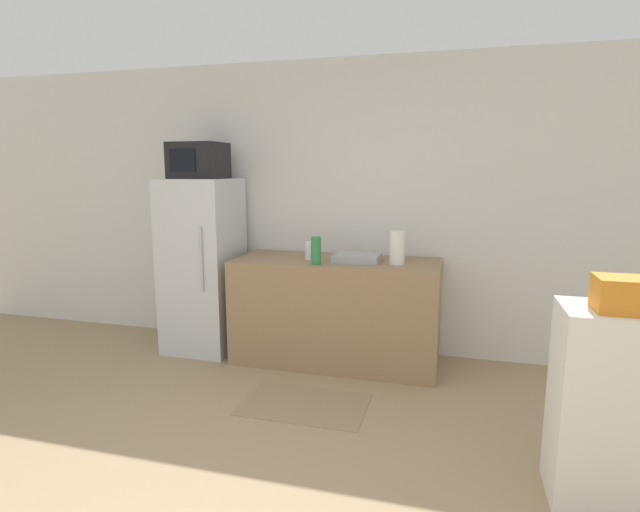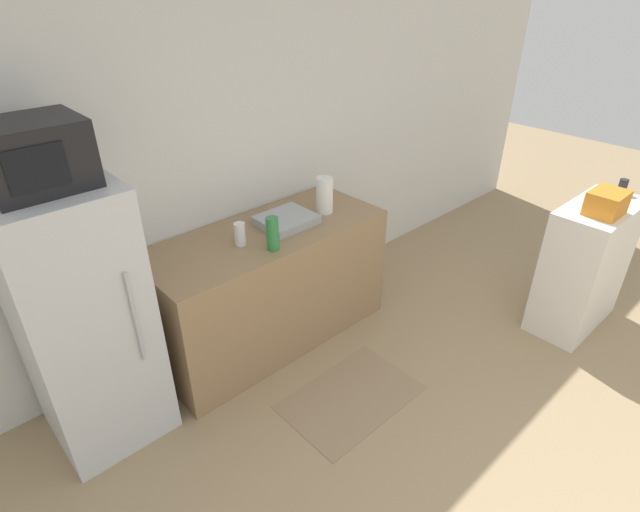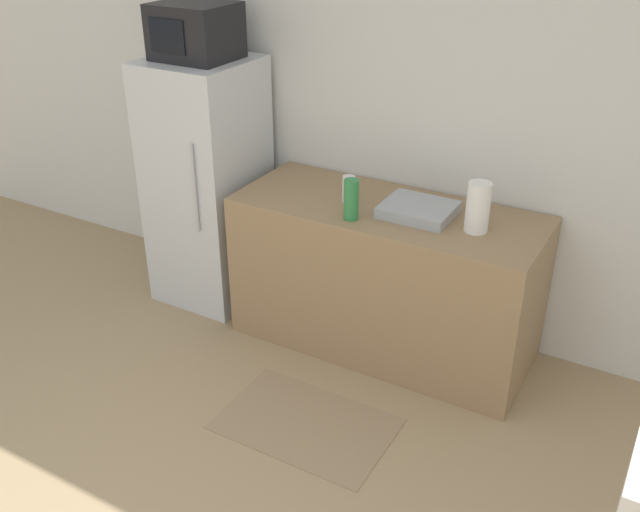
# 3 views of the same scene
# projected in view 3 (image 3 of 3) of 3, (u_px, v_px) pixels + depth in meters

# --- Properties ---
(wall_back) EXTENTS (8.00, 0.06, 2.60)m
(wall_back) POSITION_uv_depth(u_px,v_px,m) (405.00, 115.00, 4.08)
(wall_back) COLOR silver
(wall_back) RESTS_ON ground_plane
(refrigerator) EXTENTS (0.61, 0.65, 1.57)m
(refrigerator) POSITION_uv_depth(u_px,v_px,m) (208.00, 184.00, 4.52)
(refrigerator) COLOR silver
(refrigerator) RESTS_ON ground_plane
(microwave) EXTENTS (0.44, 0.39, 0.31)m
(microwave) POSITION_uv_depth(u_px,v_px,m) (195.00, 31.00, 4.08)
(microwave) COLOR black
(microwave) RESTS_ON refrigerator
(counter) EXTENTS (1.73, 0.70, 0.89)m
(counter) POSITION_uv_depth(u_px,v_px,m) (385.00, 278.00, 4.13)
(counter) COLOR #937551
(counter) RESTS_ON ground_plane
(sink_basin) EXTENTS (0.38, 0.32, 0.06)m
(sink_basin) POSITION_uv_depth(u_px,v_px,m) (418.00, 210.00, 3.83)
(sink_basin) COLOR #9EA3A8
(sink_basin) RESTS_ON counter
(bottle_tall) EXTENTS (0.08, 0.08, 0.22)m
(bottle_tall) POSITION_uv_depth(u_px,v_px,m) (351.00, 200.00, 3.75)
(bottle_tall) COLOR #2D7F42
(bottle_tall) RESTS_ON counter
(bottle_short) EXTENTS (0.07, 0.07, 0.15)m
(bottle_short) POSITION_uv_depth(u_px,v_px,m) (349.00, 189.00, 3.96)
(bottle_short) COLOR silver
(bottle_short) RESTS_ON counter
(paper_towel_roll) EXTENTS (0.12, 0.12, 0.26)m
(paper_towel_roll) POSITION_uv_depth(u_px,v_px,m) (478.00, 207.00, 3.61)
(paper_towel_roll) COLOR white
(paper_towel_roll) RESTS_ON counter
(kitchen_rug) EXTENTS (0.88, 0.58, 0.01)m
(kitchen_rug) POSITION_uv_depth(u_px,v_px,m) (306.00, 423.00, 3.68)
(kitchen_rug) COLOR #937A5B
(kitchen_rug) RESTS_ON ground_plane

